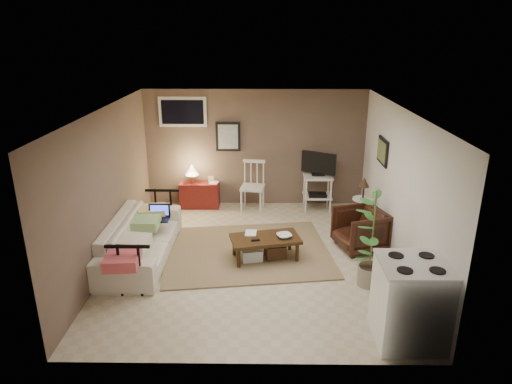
{
  "coord_description": "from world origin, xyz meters",
  "views": [
    {
      "loc": [
        0.13,
        -6.62,
        3.49
      ],
      "look_at": [
        0.04,
        0.35,
        1.01
      ],
      "focal_mm": 32.0,
      "sensor_mm": 36.0,
      "label": 1
    }
  ],
  "objects_px": {
    "side_table": "(363,198)",
    "armchair": "(360,228)",
    "red_console": "(199,192)",
    "potted_plant": "(373,235)",
    "stove": "(411,302)",
    "sofa": "(140,232)",
    "spindle_chair": "(253,187)",
    "coffee_table": "(265,246)",
    "tv_stand": "(318,180)"
  },
  "relations": [
    {
      "from": "red_console",
      "to": "armchair",
      "type": "distance_m",
      "value": 3.5
    },
    {
      "from": "tv_stand",
      "to": "potted_plant",
      "type": "bearing_deg",
      "value": -81.92
    },
    {
      "from": "red_console",
      "to": "side_table",
      "type": "relative_size",
      "value": 0.93
    },
    {
      "from": "spindle_chair",
      "to": "tv_stand",
      "type": "xyz_separation_m",
      "value": [
        1.32,
        0.0,
        0.17
      ]
    },
    {
      "from": "red_console",
      "to": "tv_stand",
      "type": "distance_m",
      "value": 2.46
    },
    {
      "from": "red_console",
      "to": "potted_plant",
      "type": "bearing_deg",
      "value": -46.98
    },
    {
      "from": "sofa",
      "to": "potted_plant",
      "type": "height_order",
      "value": "potted_plant"
    },
    {
      "from": "coffee_table",
      "to": "armchair",
      "type": "bearing_deg",
      "value": 14.58
    },
    {
      "from": "sofa",
      "to": "side_table",
      "type": "bearing_deg",
      "value": -72.54
    },
    {
      "from": "potted_plant",
      "to": "stove",
      "type": "relative_size",
      "value": 1.41
    },
    {
      "from": "red_console",
      "to": "spindle_chair",
      "type": "xyz_separation_m",
      "value": [
        1.11,
        -0.11,
        0.15
      ]
    },
    {
      "from": "tv_stand",
      "to": "stove",
      "type": "xyz_separation_m",
      "value": [
        0.6,
        -4.21,
        -0.12
      ]
    },
    {
      "from": "sofa",
      "to": "spindle_chair",
      "type": "relative_size",
      "value": 2.3
    },
    {
      "from": "stove",
      "to": "potted_plant",
      "type": "bearing_deg",
      "value": 98.15
    },
    {
      "from": "red_console",
      "to": "stove",
      "type": "distance_m",
      "value": 5.28
    },
    {
      "from": "coffee_table",
      "to": "red_console",
      "type": "bearing_deg",
      "value": 120.35
    },
    {
      "from": "potted_plant",
      "to": "coffee_table",
      "type": "bearing_deg",
      "value": 153.45
    },
    {
      "from": "tv_stand",
      "to": "side_table",
      "type": "relative_size",
      "value": 1.21
    },
    {
      "from": "sofa",
      "to": "red_console",
      "type": "height_order",
      "value": "red_console"
    },
    {
      "from": "coffee_table",
      "to": "stove",
      "type": "bearing_deg",
      "value": -50.01
    },
    {
      "from": "side_table",
      "to": "potted_plant",
      "type": "height_order",
      "value": "potted_plant"
    },
    {
      "from": "spindle_chair",
      "to": "side_table",
      "type": "height_order",
      "value": "spindle_chair"
    },
    {
      "from": "armchair",
      "to": "potted_plant",
      "type": "relative_size",
      "value": 0.52
    },
    {
      "from": "sofa",
      "to": "spindle_chair",
      "type": "bearing_deg",
      "value": -39.1
    },
    {
      "from": "coffee_table",
      "to": "side_table",
      "type": "bearing_deg",
      "value": 34.5
    },
    {
      "from": "coffee_table",
      "to": "tv_stand",
      "type": "distance_m",
      "value": 2.49
    },
    {
      "from": "armchair",
      "to": "stove",
      "type": "bearing_deg",
      "value": -15.56
    },
    {
      "from": "red_console",
      "to": "potted_plant",
      "type": "height_order",
      "value": "potted_plant"
    },
    {
      "from": "side_table",
      "to": "sofa",
      "type": "bearing_deg",
      "value": -162.54
    },
    {
      "from": "armchair",
      "to": "stove",
      "type": "height_order",
      "value": "stove"
    },
    {
      "from": "coffee_table",
      "to": "tv_stand",
      "type": "bearing_deg",
      "value": 63.8
    },
    {
      "from": "side_table",
      "to": "red_console",
      "type": "bearing_deg",
      "value": 161.13
    },
    {
      "from": "spindle_chair",
      "to": "stove",
      "type": "height_order",
      "value": "stove"
    },
    {
      "from": "coffee_table",
      "to": "sofa",
      "type": "height_order",
      "value": "sofa"
    },
    {
      "from": "tv_stand",
      "to": "armchair",
      "type": "relative_size",
      "value": 1.59
    },
    {
      "from": "coffee_table",
      "to": "spindle_chair",
      "type": "height_order",
      "value": "spindle_chair"
    },
    {
      "from": "coffee_table",
      "to": "potted_plant",
      "type": "relative_size",
      "value": 0.8
    },
    {
      "from": "potted_plant",
      "to": "stove",
      "type": "xyz_separation_m",
      "value": [
        0.18,
        -1.25,
        -0.27
      ]
    },
    {
      "from": "sofa",
      "to": "stove",
      "type": "relative_size",
      "value": 2.23
    },
    {
      "from": "stove",
      "to": "spindle_chair",
      "type": "bearing_deg",
      "value": 114.55
    },
    {
      "from": "red_console",
      "to": "side_table",
      "type": "distance_m",
      "value": 3.34
    },
    {
      "from": "coffee_table",
      "to": "armchair",
      "type": "distance_m",
      "value": 1.66
    },
    {
      "from": "red_console",
      "to": "side_table",
      "type": "bearing_deg",
      "value": -18.87
    },
    {
      "from": "coffee_table",
      "to": "red_console",
      "type": "relative_size",
      "value": 1.28
    },
    {
      "from": "coffee_table",
      "to": "tv_stand",
      "type": "height_order",
      "value": "tv_stand"
    },
    {
      "from": "red_console",
      "to": "side_table",
      "type": "height_order",
      "value": "side_table"
    },
    {
      "from": "sofa",
      "to": "stove",
      "type": "xyz_separation_m",
      "value": [
        3.67,
        -2.05,
        0.06
      ]
    },
    {
      "from": "coffee_table",
      "to": "spindle_chair",
      "type": "bearing_deg",
      "value": 96.18
    },
    {
      "from": "potted_plant",
      "to": "armchair",
      "type": "bearing_deg",
      "value": 85.35
    },
    {
      "from": "side_table",
      "to": "armchair",
      "type": "xyz_separation_m",
      "value": [
        -0.2,
        -0.82,
        -0.24
      ]
    }
  ]
}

